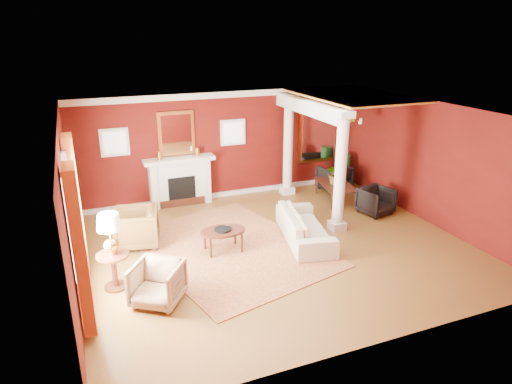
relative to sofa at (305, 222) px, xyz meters
name	(u,v)px	position (x,y,z in m)	size (l,w,h in m)	color
ground	(276,247)	(-0.74, -0.10, -0.43)	(8.00, 8.00, 0.00)	brown
room_shell	(278,157)	(-0.74, -0.10, 1.58)	(8.04, 7.04, 2.92)	#550F0B
fireplace	(180,181)	(-2.04, 3.21, 0.21)	(1.85, 0.42, 1.29)	silver
overmantel_mirror	(176,133)	(-2.04, 3.35, 1.47)	(0.95, 0.07, 1.15)	gold
flank_window_left	(115,142)	(-3.59, 3.36, 1.37)	(0.70, 0.07, 0.70)	silver
flank_window_right	(233,132)	(-0.49, 3.36, 1.37)	(0.70, 0.07, 0.70)	silver
left_window	(76,224)	(-4.64, -0.70, 0.99)	(0.21, 2.55, 2.60)	white
column_front	(340,171)	(0.96, 0.20, 0.99)	(0.36, 0.36, 2.80)	silver
column_back	(288,145)	(0.96, 2.90, 0.99)	(0.36, 0.36, 2.80)	silver
header_beam	(309,107)	(0.96, 1.80, 2.19)	(0.30, 3.20, 0.32)	silver
amber_ceiling	(353,96)	(2.11, 1.65, 2.44)	(2.30, 3.40, 0.04)	gold
dining_mirror	(318,134)	(2.16, 3.35, 1.12)	(1.30, 0.07, 1.70)	gold
chandelier	(351,120)	(2.16, 1.70, 1.81)	(0.60, 0.62, 0.75)	gold
crown_trim	(223,95)	(-0.74, 3.36, 2.39)	(8.00, 0.08, 0.16)	silver
base_trim	(226,194)	(-0.74, 3.36, -0.37)	(8.00, 0.08, 0.12)	silver
rug	(229,248)	(-1.71, 0.21, -0.43)	(3.21, 4.28, 0.02)	maroon
sofa	(305,222)	(0.00, 0.00, 0.00)	(2.22, 0.65, 0.87)	beige
armchair_leopard	(136,226)	(-3.50, 1.10, 0.03)	(0.90, 0.84, 0.92)	black
armchair_stripe	(157,282)	(-3.49, -1.28, -0.03)	(0.78, 0.73, 0.81)	tan
coffee_table	(223,232)	(-1.86, 0.13, 0.01)	(0.97, 0.97, 0.49)	black
coffee_book	(222,224)	(-1.87, 0.19, 0.18)	(0.18, 0.02, 0.25)	black
side_table	(111,239)	(-4.13, -0.50, 0.53)	(0.58, 0.58, 1.45)	black
dining_table	(337,187)	(1.94, 1.85, -0.04)	(1.41, 0.50, 0.79)	black
dining_chair_near	(376,200)	(2.38, 0.68, -0.06)	(0.73, 0.68, 0.75)	black
dining_chair_far	(334,177)	(2.35, 2.67, -0.03)	(0.79, 0.74, 0.81)	black
green_urn	(343,174)	(2.76, 2.82, -0.04)	(0.42, 0.42, 1.01)	#15441C
potted_plant	(336,165)	(1.89, 1.87, 0.57)	(0.51, 0.57, 0.45)	#26591E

